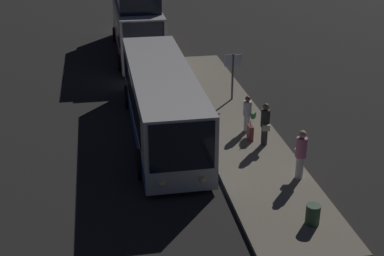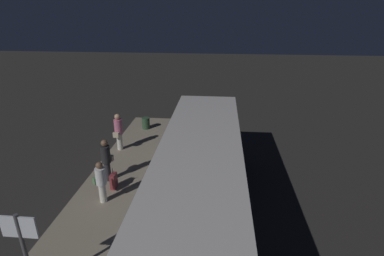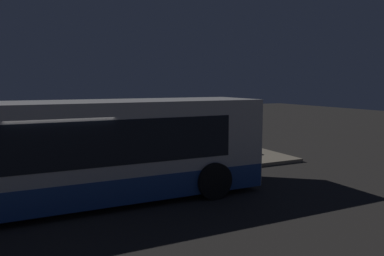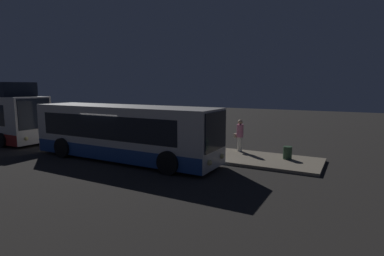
# 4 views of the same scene
# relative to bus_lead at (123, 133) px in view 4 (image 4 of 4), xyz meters

# --- Properties ---
(ground) EXTENTS (80.00, 80.00, 0.00)m
(ground) POSITION_rel_bus_lead_xyz_m (-0.48, -0.08, -1.42)
(ground) COLOR #2B2826
(platform) EXTENTS (20.00, 3.22, 0.15)m
(platform) POSITION_rel_bus_lead_xyz_m (-0.48, 3.12, -1.35)
(platform) COLOR gray
(platform) RESTS_ON ground
(bus_lead) EXTENTS (10.72, 2.76, 2.85)m
(bus_lead) POSITION_rel_bus_lead_xyz_m (0.00, 0.00, 0.00)
(bus_lead) COLOR silver
(bus_lead) RESTS_ON ground
(passenger_boarding) EXTENTS (0.59, 0.43, 1.83)m
(passenger_boarding) POSITION_rel_bus_lead_xyz_m (4.95, 4.25, -0.28)
(passenger_boarding) COLOR silver
(passenger_boarding) RESTS_ON platform
(passenger_waiting) EXTENTS (0.56, 0.61, 1.58)m
(passenger_waiting) POSITION_rel_bus_lead_xyz_m (0.76, 3.51, -0.43)
(passenger_waiting) COLOR silver
(passenger_waiting) RESTS_ON platform
(passenger_with_bags) EXTENTS (0.57, 0.41, 1.76)m
(passenger_with_bags) POSITION_rel_bus_lead_xyz_m (2.17, 3.83, -0.31)
(passenger_with_bags) COLOR #2D2D33
(passenger_with_bags) RESTS_ON platform
(suitcase) EXTENTS (0.39, 0.19, 0.85)m
(suitcase) POSITION_rel_bus_lead_xyz_m (1.62, 3.40, -0.96)
(suitcase) COLOR maroon
(suitcase) RESTS_ON platform
(sign_post) EXTENTS (0.10, 0.84, 2.30)m
(sign_post) POSITION_rel_bus_lead_xyz_m (-2.99, 3.80, 0.24)
(sign_post) COLOR #4C4C51
(sign_post) RESTS_ON platform
(trash_bin) EXTENTS (0.44, 0.44, 0.65)m
(trash_bin) POSITION_rel_bus_lead_xyz_m (7.76, 3.63, -0.95)
(trash_bin) COLOR #2D4C33
(trash_bin) RESTS_ON platform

